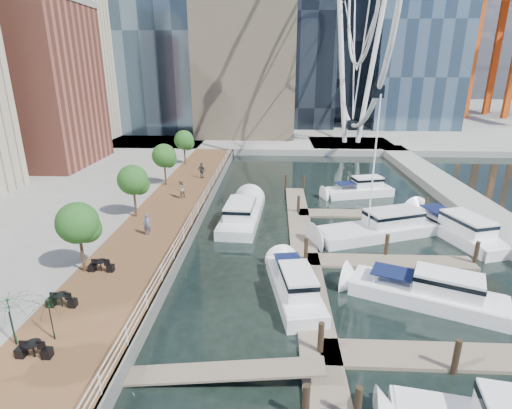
{
  "coord_description": "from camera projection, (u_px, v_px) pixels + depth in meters",
  "views": [
    {
      "loc": [
        0.63,
        -18.26,
        13.28
      ],
      "look_at": [
        -0.78,
        11.81,
        3.0
      ],
      "focal_mm": 28.0,
      "sensor_mm": 36.0,
      "label": 1
    }
  ],
  "objects": [
    {
      "name": "pier",
      "position": [
        351.0,
        145.0,
        69.96
      ],
      "size": [
        14.0,
        12.0,
        1.0
      ],
      "primitive_type": "cube",
      "color": "gray",
      "rests_on": "ground"
    },
    {
      "name": "moored_yachts",
      "position": [
        367.0,
        239.0,
        32.74
      ],
      "size": [
        22.95,
        34.67,
        11.5
      ],
      "color": "silver",
      "rests_on": "ground"
    },
    {
      "name": "pedestrian_near",
      "position": [
        147.0,
        224.0,
        30.81
      ],
      "size": [
        0.71,
        0.55,
        1.73
      ],
      "primitive_type": "imported",
      "rotation": [
        0.0,
        0.0,
        0.23
      ],
      "color": "#53546E",
      "rests_on": "boardwalk"
    },
    {
      "name": "yacht_foreground",
      "position": [
        425.0,
        302.0,
        23.92
      ],
      "size": [
        9.81,
        6.25,
        2.15
      ],
      "primitive_type": null,
      "rotation": [
        0.0,
        0.0,
        1.15
      ],
      "color": "white",
      "rests_on": "ground"
    },
    {
      "name": "pedestrian_far",
      "position": [
        202.0,
        171.0,
        46.85
      ],
      "size": [
        1.17,
        0.85,
        1.84
      ],
      "primitive_type": "imported",
      "rotation": [
        0.0,
        0.0,
        2.72
      ],
      "color": "#31353D",
      "rests_on": "boardwalk"
    },
    {
      "name": "pedestrian_mid",
      "position": [
        181.0,
        189.0,
        39.62
      ],
      "size": [
        1.13,
        1.17,
        1.9
      ],
      "primitive_type": "imported",
      "rotation": [
        0.0,
        0.0,
        -2.21
      ],
      "color": "#86755C",
      "rests_on": "boardwalk"
    },
    {
      "name": "breakwater",
      "position": [
        469.0,
        205.0,
        39.44
      ],
      "size": [
        4.0,
        60.0,
        1.0
      ],
      "primitive_type": "cube",
      "color": "gray",
      "rests_on": "ground"
    },
    {
      "name": "seawall",
      "position": [
        200.0,
        218.0,
        35.87
      ],
      "size": [
        0.25,
        60.0,
        1.0
      ],
      "primitive_type": "cube",
      "color": "#595954",
      "rests_on": "ground"
    },
    {
      "name": "land_far",
      "position": [
        273.0,
        114.0,
        117.84
      ],
      "size": [
        200.0,
        114.0,
        1.0
      ],
      "primitive_type": "cube",
      "color": "gray",
      "rests_on": "ground"
    },
    {
      "name": "street_trees",
      "position": [
        133.0,
        180.0,
        33.94
      ],
      "size": [
        2.6,
        42.6,
        4.6
      ],
      "color": "#3F2B1C",
      "rests_on": "ground"
    },
    {
      "name": "ground",
      "position": [
        260.0,
        327.0,
        21.58
      ],
      "size": [
        520.0,
        520.0,
        0.0
      ],
      "primitive_type": "plane",
      "color": "black",
      "rests_on": "ground"
    },
    {
      "name": "boardwalk",
      "position": [
        167.0,
        218.0,
        36.0
      ],
      "size": [
        6.0,
        60.0,
        1.0
      ],
      "primitive_type": "cube",
      "color": "brown",
      "rests_on": "ground"
    },
    {
      "name": "cafe_tables",
      "position": [
        49.0,
        323.0,
        19.71
      ],
      "size": [
        2.5,
        13.7,
        0.74
      ],
      "color": "black",
      "rests_on": "ground"
    },
    {
      "name": "cafe_seating",
      "position": [
        1.0,
        346.0,
        16.83
      ],
      "size": [
        4.64,
        10.44,
        2.55
      ],
      "color": "#103C1B",
      "rests_on": "ground"
    },
    {
      "name": "railing",
      "position": [
        198.0,
        208.0,
        35.54
      ],
      "size": [
        0.1,
        60.0,
        1.05
      ],
      "primitive_type": null,
      "color": "white",
      "rests_on": "boardwalk"
    },
    {
      "name": "floating_docks",
      "position": [
        369.0,
        245.0,
        30.51
      ],
      "size": [
        16.0,
        34.0,
        2.6
      ],
      "color": "#6D6051",
      "rests_on": "ground"
    }
  ]
}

